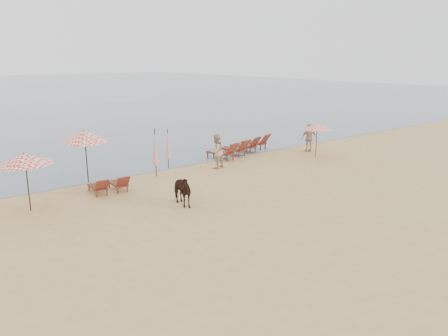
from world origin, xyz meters
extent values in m
plane|color=tan|center=(0.00, 0.00, 0.00)|extent=(120.00, 120.00, 0.00)
cube|color=maroon|center=(-4.52, 8.24, 0.30)|extent=(0.63, 1.23, 0.07)
cube|color=maroon|center=(-4.56, 7.61, 0.54)|extent=(0.58, 0.43, 0.52)
cube|color=maroon|center=(-3.58, 8.18, 0.30)|extent=(0.63, 1.23, 0.07)
cube|color=maroon|center=(-3.63, 7.54, 0.54)|extent=(0.58, 0.43, 0.52)
cube|color=maroon|center=(3.78, 10.19, 0.40)|extent=(1.16, 1.73, 0.09)
cube|color=maroon|center=(4.03, 9.37, 0.71)|extent=(0.86, 0.71, 0.70)
cube|color=maroon|center=(4.98, 10.55, 0.40)|extent=(1.16, 1.73, 0.09)
cube|color=maroon|center=(5.22, 9.73, 0.71)|extent=(0.86, 0.71, 0.70)
cube|color=maroon|center=(6.17, 10.91, 0.40)|extent=(1.16, 1.73, 0.09)
cube|color=maroon|center=(6.42, 10.09, 0.71)|extent=(0.86, 0.71, 0.70)
cube|color=maroon|center=(7.37, 11.27, 0.40)|extent=(1.16, 1.73, 0.09)
cube|color=maroon|center=(7.61, 10.45, 0.71)|extent=(0.86, 0.71, 0.70)
cylinder|color=black|center=(-7.47, 7.73, 1.07)|extent=(0.05, 0.05, 2.14)
cone|color=red|center=(-7.47, 7.73, 2.10)|extent=(2.05, 2.05, 0.44)
sphere|color=black|center=(-7.47, 7.73, 2.29)|extent=(0.08, 0.08, 0.08)
cylinder|color=black|center=(-4.19, 10.20, 1.17)|extent=(0.05, 0.05, 2.34)
cone|color=red|center=(-4.19, 10.20, 2.28)|extent=(2.07, 2.11, 0.70)
sphere|color=black|center=(-4.19, 10.20, 2.50)|extent=(0.09, 0.09, 0.09)
cylinder|color=black|center=(8.58, 7.05, 0.96)|extent=(0.04, 0.04, 1.92)
cone|color=red|center=(8.58, 7.05, 1.88)|extent=(1.71, 1.71, 0.38)
sphere|color=black|center=(8.58, 7.05, 2.05)|extent=(0.07, 0.07, 0.07)
cylinder|color=black|center=(-1.08, 9.16, 1.22)|extent=(0.05, 0.05, 2.43)
cone|color=red|center=(-1.08, 9.16, 1.51)|extent=(0.30, 0.30, 1.82)
cylinder|color=black|center=(0.28, 10.23, 1.07)|extent=(0.05, 0.05, 2.14)
cone|color=red|center=(0.28, 10.23, 1.33)|extent=(0.26, 0.26, 1.60)
imported|color=black|center=(-2.51, 4.66, 0.65)|extent=(0.86, 1.60, 1.30)
imported|color=tan|center=(2.31, 8.63, 0.93)|extent=(1.04, 0.89, 1.87)
imported|color=tan|center=(9.49, 8.40, 0.89)|extent=(1.13, 0.82, 1.78)
camera|label=1|loc=(-11.44, -9.62, 5.83)|focal=35.00mm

